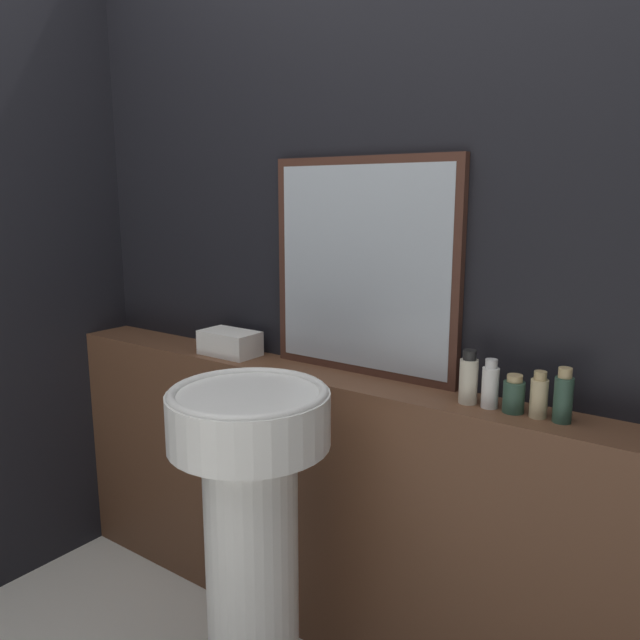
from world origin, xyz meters
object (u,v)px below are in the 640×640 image
(mirror, at_px, (363,268))
(conditioner_bottle, at_px, (490,385))
(towel_stack, at_px, (230,343))
(shampoo_bottle, at_px, (469,379))
(body_wash_bottle, at_px, (539,396))
(hand_soap_bottle, at_px, (563,397))
(pedestal_sink, at_px, (251,525))
(lotion_bottle, at_px, (514,395))

(mirror, distance_m, conditioner_bottle, 0.53)
(towel_stack, bearing_deg, conditioner_bottle, 0.00)
(mirror, bearing_deg, shampoo_bottle, -11.42)
(shampoo_bottle, height_order, body_wash_bottle, shampoo_bottle)
(mirror, relative_size, hand_soap_bottle, 4.77)
(towel_stack, xyz_separation_m, conditioner_bottle, (0.94, 0.00, 0.02))
(shampoo_bottle, height_order, hand_soap_bottle, shampoo_bottle)
(pedestal_sink, distance_m, hand_soap_bottle, 0.87)
(mirror, xyz_separation_m, shampoo_bottle, (0.39, -0.08, -0.27))
(pedestal_sink, relative_size, body_wash_bottle, 8.02)
(towel_stack, bearing_deg, mirror, 8.93)
(lotion_bottle, xyz_separation_m, hand_soap_bottle, (0.12, 0.00, 0.02))
(towel_stack, height_order, lotion_bottle, lotion_bottle)
(mirror, bearing_deg, towel_stack, -171.07)
(conditioner_bottle, height_order, body_wash_bottle, conditioner_bottle)
(pedestal_sink, xyz_separation_m, hand_soap_bottle, (0.67, 0.41, 0.38))
(mirror, height_order, hand_soap_bottle, mirror)
(towel_stack, distance_m, shampoo_bottle, 0.88)
(shampoo_bottle, bearing_deg, body_wash_bottle, 0.00)
(mirror, bearing_deg, body_wash_bottle, -7.75)
(lotion_bottle, distance_m, hand_soap_bottle, 0.12)
(mirror, distance_m, body_wash_bottle, 0.64)
(pedestal_sink, bearing_deg, mirror, 85.82)
(towel_stack, distance_m, body_wash_bottle, 1.07)
(shampoo_bottle, relative_size, hand_soap_bottle, 1.06)
(lotion_bottle, bearing_deg, towel_stack, 180.00)
(mirror, bearing_deg, conditioner_bottle, -9.91)
(pedestal_sink, relative_size, hand_soap_bottle, 6.94)
(towel_stack, height_order, shampoo_bottle, shampoo_bottle)
(towel_stack, bearing_deg, pedestal_sink, -41.80)
(lotion_bottle, bearing_deg, mirror, 171.31)
(pedestal_sink, height_order, towel_stack, towel_stack)
(hand_soap_bottle, bearing_deg, conditioner_bottle, 180.00)
(pedestal_sink, bearing_deg, lotion_bottle, 37.01)
(towel_stack, bearing_deg, lotion_bottle, 0.00)
(pedestal_sink, height_order, lotion_bottle, lotion_bottle)
(pedestal_sink, xyz_separation_m, conditioner_bottle, (0.48, 0.41, 0.37))
(shampoo_bottle, xyz_separation_m, hand_soap_bottle, (0.25, 0.00, -0.00))
(conditioner_bottle, bearing_deg, mirror, 170.09)
(conditioner_bottle, height_order, hand_soap_bottle, hand_soap_bottle)
(pedestal_sink, height_order, hand_soap_bottle, hand_soap_bottle)
(shampoo_bottle, distance_m, conditioner_bottle, 0.06)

